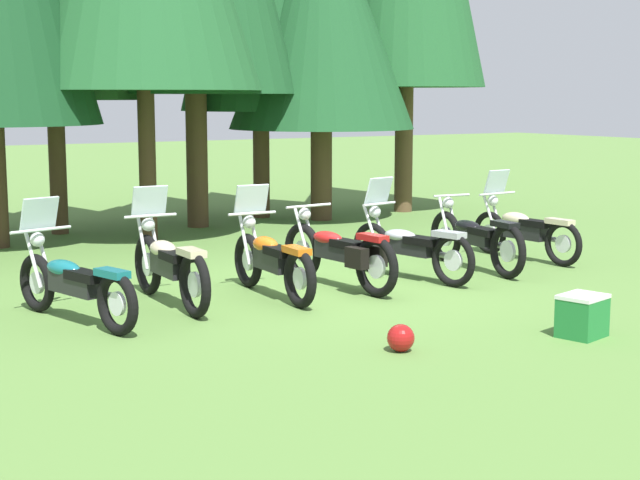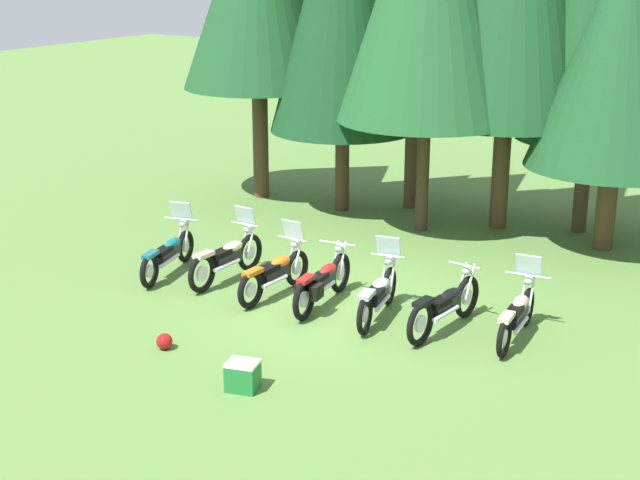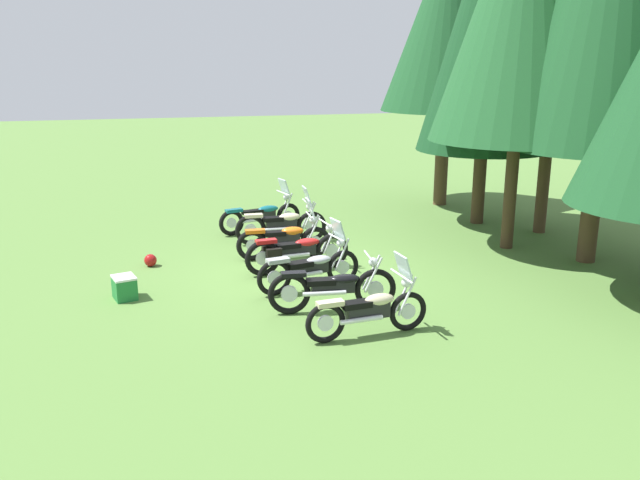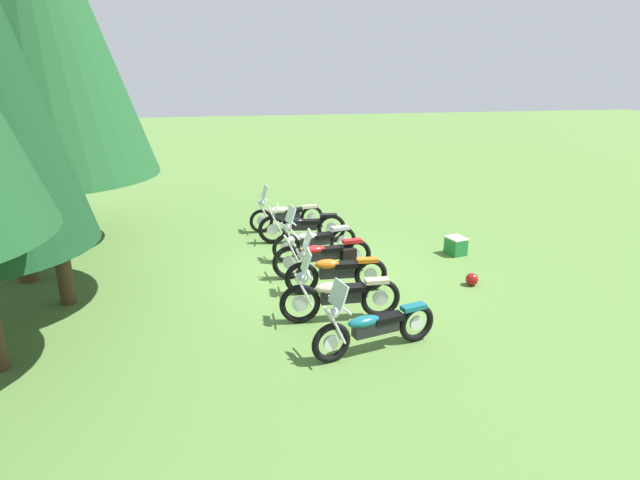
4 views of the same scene
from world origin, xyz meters
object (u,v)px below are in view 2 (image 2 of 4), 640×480
at_px(picnic_cooler, 243,376).
at_px(motorcycle_2, 275,273).
at_px(motorcycle_4, 378,294).
at_px(motorcycle_3, 322,282).
at_px(motorcycle_0, 169,252).
at_px(dropped_helmet, 164,341).
at_px(motorcycle_6, 517,314).
at_px(motorcycle_1, 228,257).
at_px(pine_tree_6, 621,52).
at_px(motorcycle_5, 445,305).

bearing_deg(picnic_cooler, motorcycle_2, 117.17).
bearing_deg(motorcycle_4, motorcycle_3, 80.16).
height_order(motorcycle_0, motorcycle_2, motorcycle_2).
relative_size(motorcycle_4, dropped_helmet, 7.93).
bearing_deg(motorcycle_4, motorcycle_6, -92.47).
xyz_separation_m(motorcycle_1, motorcycle_4, (3.46, -0.14, -0.03)).
bearing_deg(motorcycle_1, dropped_helmet, -159.73).
distance_m(motorcycle_4, motorcycle_6, 2.48).
height_order(motorcycle_3, picnic_cooler, motorcycle_3).
height_order(motorcycle_1, motorcycle_3, motorcycle_1).
xyz_separation_m(motorcycle_3, motorcycle_6, (3.60, 0.42, 0.00)).
xyz_separation_m(motorcycle_4, pine_tree_6, (2.31, 6.13, 3.81)).
bearing_deg(motorcycle_6, pine_tree_6, -3.93).
bearing_deg(dropped_helmet, motorcycle_1, 109.15).
height_order(pine_tree_6, dropped_helmet, pine_tree_6).
bearing_deg(motorcycle_0, motorcycle_6, -100.21).
bearing_deg(dropped_helmet, motorcycle_2, 86.60).
bearing_deg(picnic_cooler, motorcycle_0, 142.01).
height_order(motorcycle_3, motorcycle_6, motorcycle_6).
relative_size(motorcycle_5, pine_tree_6, 0.35).
bearing_deg(motorcycle_6, motorcycle_1, 87.07).
relative_size(picnic_cooler, dropped_helmet, 2.02).
distance_m(motorcycle_2, motorcycle_3, 1.02).
distance_m(motorcycle_5, picnic_cooler, 4.01).
distance_m(motorcycle_1, pine_tree_6, 9.13).
xyz_separation_m(motorcycle_3, dropped_helmet, (-1.20, -3.01, -0.33)).
bearing_deg(picnic_cooler, motorcycle_5, 65.90).
height_order(motorcycle_3, motorcycle_5, motorcycle_3).
relative_size(motorcycle_4, picnic_cooler, 3.92).
relative_size(motorcycle_5, dropped_helmet, 8.51).
bearing_deg(pine_tree_6, dropped_helmet, -116.91).
distance_m(motorcycle_3, picnic_cooler, 3.60).
bearing_deg(motorcycle_4, motorcycle_1, 76.15).
xyz_separation_m(motorcycle_2, picnic_cooler, (1.79, -3.48, -0.24)).
distance_m(motorcycle_6, dropped_helmet, 5.91).
bearing_deg(motorcycle_0, motorcycle_5, -101.99).
xyz_separation_m(motorcycle_4, picnic_cooler, (-0.39, -3.54, -0.24)).
height_order(motorcycle_6, dropped_helmet, motorcycle_6).
xyz_separation_m(motorcycle_4, dropped_helmet, (-2.35, -3.05, -0.33)).
bearing_deg(motorcycle_4, dropped_helmet, 130.85).
bearing_deg(dropped_helmet, pine_tree_6, 63.09).
xyz_separation_m(motorcycle_0, motorcycle_2, (2.54, 0.10, 0.02)).
xyz_separation_m(motorcycle_2, motorcycle_5, (3.42, 0.17, -0.00)).
bearing_deg(motorcycle_1, motorcycle_4, -91.24).
bearing_deg(dropped_helmet, motorcycle_4, 52.35).
height_order(motorcycle_2, motorcycle_6, motorcycle_2).
bearing_deg(motorcycle_0, motorcycle_4, -102.65).
height_order(motorcycle_2, dropped_helmet, motorcycle_2).
height_order(picnic_cooler, dropped_helmet, picnic_cooler).
bearing_deg(motorcycle_6, motorcycle_0, 89.06).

